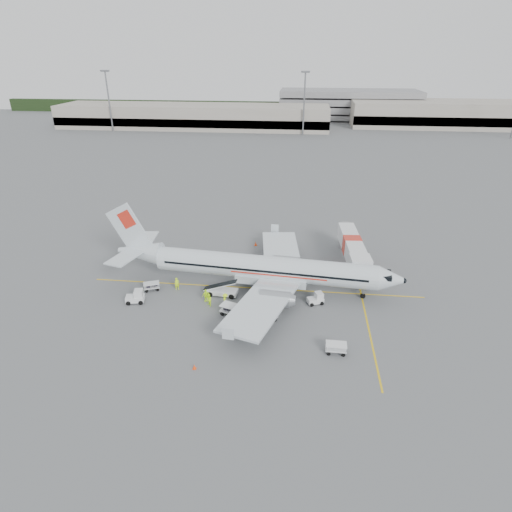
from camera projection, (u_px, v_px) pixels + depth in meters
The scene contains 26 objects.
ground at pixel (254, 288), 57.00m from camera, with size 360.00×360.00×0.00m, color #56595B.
stripe_lead at pixel (254, 288), 57.00m from camera, with size 44.00×0.20×0.01m, color yellow.
stripe_cross at pixel (369, 330), 48.44m from camera, with size 0.20×20.00×0.01m, color yellow.
terminal_west at pixel (194, 116), 175.56m from camera, with size 110.00×22.00×9.00m, color gray, non-canonical shape.
terminal_east at pixel (461, 114), 177.86m from camera, with size 90.00×26.00×10.00m, color gray, non-canonical shape.
parking_garage at pixel (349, 104), 194.91m from camera, with size 62.00×24.00×14.00m, color slate, non-canonical shape.
treeline at pixel (294, 108), 212.57m from camera, with size 300.00×3.00×6.00m, color black, non-canonical shape.
mast_west at pixel (109, 102), 164.98m from camera, with size 3.20×1.20×22.00m, color slate, non-canonical shape.
mast_center at pixel (304, 104), 157.52m from camera, with size 3.20×1.20×22.00m, color slate, non-canonical shape.
aircraft at pixel (265, 253), 54.74m from camera, with size 37.91×29.72×10.45m, color silver, non-canonical shape.
jet_bridge at pixel (351, 251), 62.45m from camera, with size 3.08×16.41×4.31m, color silver, non-canonical shape.
belt_loader at pixel (222, 285), 54.83m from camera, with size 5.22×1.96×2.83m, color silver, non-canonical shape.
tug_fore at pixel (315, 298), 53.18m from camera, with size 1.97×1.13×1.52m, color silver, non-canonical shape.
tug_mid at pixel (260, 304), 51.76m from camera, with size 2.16×1.24×1.67m, color silver, non-canonical shape.
tug_aft at pixel (135, 296), 53.40m from camera, with size 2.24×1.28×1.73m, color silver, non-canonical shape.
cart_loaded_a at pixel (231, 310), 50.95m from camera, with size 2.53×1.49×1.32m, color silver, non-canonical shape.
cart_loaded_b at pixel (152, 287), 56.31m from camera, with size 2.04×1.20×1.06m, color silver, non-canonical shape.
cart_empty_a at pixel (267, 315), 50.12m from camera, with size 2.40×1.42×1.25m, color silver, non-canonical shape.
cart_empty_b at pixel (336, 348), 44.55m from camera, with size 2.17×1.28×1.13m, color silver, non-canonical shape.
cone_nose at pixel (373, 278), 58.87m from camera, with size 0.37×0.37×0.60m, color #FF420E.
cone_port at pixel (256, 244), 69.39m from camera, with size 0.41×0.41×0.67m, color #FF420E.
cone_stbd at pixel (194, 367), 42.38m from camera, with size 0.34×0.34×0.56m, color #FF420E.
crew_a at pixel (177, 284), 56.28m from camera, with size 0.63×0.41×1.73m, color #C4F315.
crew_b at pixel (209, 300), 52.65m from camera, with size 0.80×0.62×1.65m, color #C4F315.
crew_c at pixel (225, 300), 52.59m from camera, with size 1.14×0.65×1.76m, color #C4F315.
crew_d at pixel (206, 296), 53.59m from camera, with size 1.01×0.42×1.72m, color #C4F315.
Camera 1 is at (5.68, -49.23, 28.49)m, focal length 30.00 mm.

